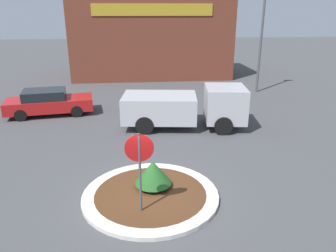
% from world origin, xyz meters
% --- Properties ---
extents(ground_plane, '(120.00, 120.00, 0.00)m').
position_xyz_m(ground_plane, '(0.00, 0.00, 0.00)').
color(ground_plane, '#474749').
extents(traffic_island, '(4.35, 4.35, 0.13)m').
position_xyz_m(traffic_island, '(0.00, 0.00, 0.07)').
color(traffic_island, beige).
rests_on(traffic_island, ground_plane).
extents(stop_sign, '(0.81, 0.07, 2.54)m').
position_xyz_m(stop_sign, '(-0.32, -0.92, 1.79)').
color(stop_sign, '#4C4C51').
rests_on(stop_sign, ground_plane).
extents(island_shrub, '(1.21, 1.21, 0.91)m').
position_xyz_m(island_shrub, '(0.11, 0.42, 0.65)').
color(island_shrub, brown).
rests_on(island_shrub, traffic_island).
extents(utility_truck, '(6.28, 2.97, 2.08)m').
position_xyz_m(utility_truck, '(2.10, 6.45, 1.08)').
color(utility_truck, '#B2B2B7').
rests_on(utility_truck, ground_plane).
extents(storefront_building, '(13.31, 6.07, 6.44)m').
position_xyz_m(storefront_building, '(1.12, 20.44, 3.22)').
color(storefront_building, brown).
rests_on(storefront_building, ground_plane).
extents(parked_sedan_red, '(4.93, 2.54, 1.43)m').
position_xyz_m(parked_sedan_red, '(-5.29, 9.29, 0.73)').
color(parked_sedan_red, '#B21919').
rests_on(parked_sedan_red, ground_plane).
extents(light_pole, '(0.70, 0.30, 7.70)m').
position_xyz_m(light_pole, '(8.35, 13.36, 4.43)').
color(light_pole, '#4C4C51').
rests_on(light_pole, ground_plane).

